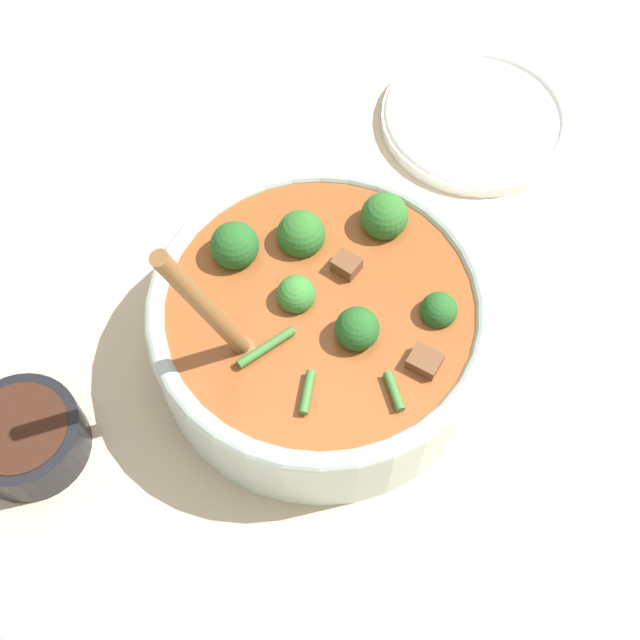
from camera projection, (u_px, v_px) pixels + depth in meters
The scene contains 4 objects.
ground_plane at pixel (320, 351), 0.69m from camera, with size 4.00×4.00×0.00m, color #C6B293.
stew_bowl at pixel (320, 322), 0.65m from camera, with size 0.27×0.27×0.23m.
condiment_bowl at pixel (25, 436), 0.62m from camera, with size 0.09×0.09×0.04m.
empty_plate at pixel (476, 118), 0.81m from camera, with size 0.19×0.19×0.02m.
Camera 1 is at (-0.22, 0.22, 0.61)m, focal length 45.00 mm.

